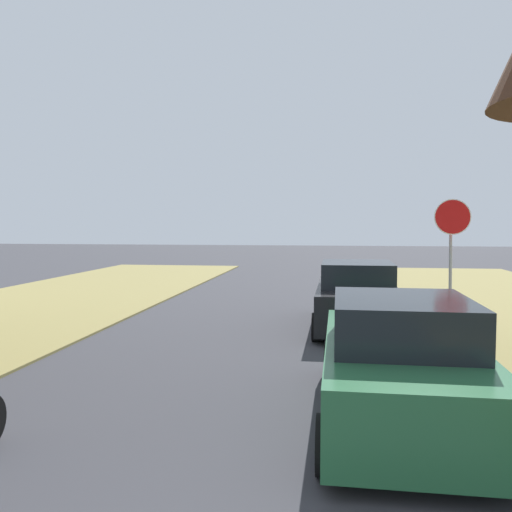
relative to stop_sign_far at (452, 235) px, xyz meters
The scene contains 3 objects.
stop_sign_far is the anchor object (origin of this frame).
parked_sedan_green 6.23m from the stop_sign_far, 107.69° to the right, with size 1.99×4.42×1.57m.
parked_sedan_black 2.57m from the stop_sign_far, behind, with size 1.99×4.42×1.57m.
Camera 1 is at (1.60, 0.09, 2.47)m, focal length 37.51 mm.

